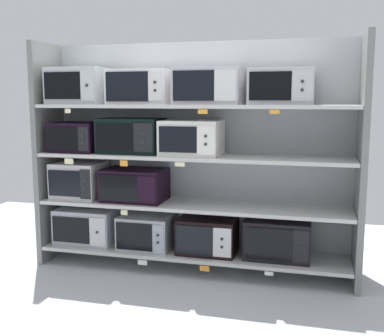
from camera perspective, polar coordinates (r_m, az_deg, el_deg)
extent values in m
cube|color=#B2B7BC|center=(3.40, -4.50, -18.10)|extent=(6.71, 6.00, 0.02)
cube|color=#9EA3A8|center=(4.29, 0.90, 1.69)|extent=(2.91, 0.04, 2.01)
cube|color=slate|center=(4.58, -17.01, 1.76)|extent=(0.05, 0.49, 2.01)
cube|color=slate|center=(3.92, 19.99, 0.56)|extent=(0.05, 0.49, 2.01)
cube|color=beige|center=(4.23, 0.00, -10.26)|extent=(2.71, 0.49, 0.03)
cube|color=#9FA3AF|center=(4.53, -12.65, -6.86)|extent=(0.56, 0.34, 0.32)
cube|color=black|center=(4.41, -14.55, -7.33)|extent=(0.37, 0.01, 0.23)
cube|color=silver|center=(4.29, -11.47, -7.66)|extent=(0.15, 0.01, 0.26)
cylinder|color=#262628|center=(4.29, -11.52, -7.69)|extent=(0.02, 0.01, 0.02)
cube|color=#9DA3AF|center=(4.30, -5.53, -7.69)|extent=(0.47, 0.37, 0.30)
cube|color=black|center=(4.14, -7.07, -8.33)|extent=(0.34, 0.01, 0.24)
cube|color=#9DA3AF|center=(4.07, -4.16, -8.59)|extent=(0.10, 0.01, 0.24)
cylinder|color=#262628|center=(4.07, -4.19, -9.07)|extent=(0.02, 0.01, 0.02)
cylinder|color=#262628|center=(4.05, -4.20, -8.19)|extent=(0.02, 0.01, 0.02)
cube|color=black|center=(4.14, 1.92, -8.19)|extent=(0.50, 0.36, 0.31)
cube|color=black|center=(3.99, 0.32, -8.85)|extent=(0.32, 0.01, 0.25)
cube|color=silver|center=(3.94, 3.69, -9.09)|extent=(0.15, 0.01, 0.25)
cylinder|color=#262628|center=(3.94, 3.66, -9.60)|extent=(0.02, 0.01, 0.02)
cylinder|color=#262628|center=(3.92, 3.67, -8.65)|extent=(0.02, 0.01, 0.02)
cube|color=black|center=(4.05, 10.40, -8.53)|extent=(0.55, 0.32, 0.33)
cube|color=black|center=(3.90, 9.36, -9.19)|extent=(0.39, 0.01, 0.27)
cube|color=black|center=(3.89, 13.17, -9.36)|extent=(0.13, 0.01, 0.27)
cylinder|color=#262628|center=(3.88, 13.17, -9.40)|extent=(0.02, 0.01, 0.02)
cube|color=white|center=(4.12, -6.07, -11.41)|extent=(0.08, 0.00, 0.04)
cube|color=orange|center=(3.97, 1.54, -12.17)|extent=(0.08, 0.00, 0.05)
cube|color=white|center=(3.89, 9.38, -12.60)|extent=(0.07, 0.00, 0.03)
cube|color=beige|center=(4.11, 0.00, -4.56)|extent=(2.71, 0.49, 0.03)
cube|color=#BAB6BA|center=(4.47, -13.53, -1.41)|extent=(0.43, 0.40, 0.33)
cube|color=black|center=(4.31, -15.32, -1.83)|extent=(0.31, 0.01, 0.23)
cube|color=black|center=(4.21, -12.92, -1.97)|extent=(0.10, 0.01, 0.26)
cylinder|color=#262628|center=(4.21, -12.96, -2.47)|extent=(0.02, 0.01, 0.02)
cylinder|color=#262628|center=(4.20, -12.99, -1.50)|extent=(0.02, 0.01, 0.02)
cube|color=black|center=(4.24, -7.01, -2.03)|extent=(0.56, 0.37, 0.29)
cube|color=black|center=(4.10, -9.02, -2.44)|extent=(0.36, 0.01, 0.23)
cube|color=black|center=(4.00, -5.59, -2.64)|extent=(0.17, 0.01, 0.23)
cube|color=beige|center=(4.06, -8.28, -5.41)|extent=(0.06, 0.00, 0.04)
cube|color=beige|center=(4.03, 0.00, 1.41)|extent=(2.71, 0.49, 0.03)
cube|color=black|center=(4.42, -13.72, 3.71)|extent=(0.43, 0.39, 0.27)
cube|color=black|center=(4.26, -15.54, 3.48)|extent=(0.31, 0.01, 0.20)
cube|color=black|center=(4.17, -13.13, 3.46)|extent=(0.10, 0.01, 0.21)
cylinder|color=#262628|center=(4.16, -13.17, 3.05)|extent=(0.02, 0.01, 0.02)
cylinder|color=#262628|center=(4.16, -13.20, 3.85)|extent=(0.02, 0.01, 0.02)
cube|color=black|center=(4.19, -7.39, 3.93)|extent=(0.55, 0.36, 0.31)
cube|color=black|center=(4.05, -9.43, 3.74)|extent=(0.35, 0.01, 0.23)
cube|color=black|center=(3.96, -5.98, 3.70)|extent=(0.17, 0.01, 0.25)
cylinder|color=#262628|center=(3.95, -6.02, 3.19)|extent=(0.02, 0.01, 0.02)
cylinder|color=#262628|center=(3.95, -6.04, 4.18)|extent=(0.02, 0.01, 0.02)
cube|color=silver|center=(4.02, 0.06, 3.72)|extent=(0.50, 0.41, 0.30)
cube|color=black|center=(3.83, -1.74, 3.50)|extent=(0.32, 0.01, 0.21)
cube|color=silver|center=(3.77, 1.70, 3.42)|extent=(0.15, 0.01, 0.24)
cylinder|color=#262628|center=(3.77, 1.67, 2.92)|extent=(0.02, 0.01, 0.02)
cylinder|color=#262628|center=(3.76, 1.67, 3.91)|extent=(0.02, 0.01, 0.02)
cube|color=beige|center=(4.20, -14.79, 0.79)|extent=(0.08, 0.00, 0.05)
cube|color=orange|center=(3.97, -8.32, 0.57)|extent=(0.07, 0.00, 0.05)
cube|color=beige|center=(3.81, -1.50, 0.44)|extent=(0.08, 0.00, 0.03)
cube|color=beige|center=(4.00, 0.00, 7.54)|extent=(2.71, 0.49, 0.03)
cube|color=#B2B7BD|center=(4.39, -13.52, 9.69)|extent=(0.50, 0.40, 0.32)
cube|color=black|center=(4.23, -15.55, 9.67)|extent=(0.35, 0.01, 0.23)
cube|color=#B2B7BD|center=(4.12, -12.67, 9.81)|extent=(0.12, 0.01, 0.26)
cylinder|color=#262628|center=(4.11, -12.73, 9.81)|extent=(0.02, 0.01, 0.02)
cube|color=silver|center=(4.15, -6.27, 9.80)|extent=(0.53, 0.35, 0.30)
cube|color=black|center=(4.00, -7.96, 9.82)|extent=(0.38, 0.01, 0.25)
cube|color=silver|center=(3.91, -4.51, 9.91)|extent=(0.12, 0.01, 0.24)
cylinder|color=#262628|center=(3.90, -4.55, 9.43)|extent=(0.02, 0.01, 0.02)
cylinder|color=#262628|center=(3.90, -4.56, 10.40)|extent=(0.02, 0.01, 0.02)
cube|color=#BBB4BE|center=(3.97, 2.10, 9.94)|extent=(0.55, 0.40, 0.30)
cube|color=black|center=(3.79, 0.17, 10.02)|extent=(0.34, 0.01, 0.24)
cube|color=silver|center=(3.73, 4.08, 10.03)|extent=(0.18, 0.01, 0.24)
cube|color=#B5B3BA|center=(3.88, 10.88, 9.74)|extent=(0.51, 0.37, 0.29)
cube|color=black|center=(3.70, 9.52, 9.85)|extent=(0.32, 0.01, 0.22)
cube|color=#B5B3BA|center=(3.69, 13.31, 9.75)|extent=(0.16, 0.01, 0.23)
cylinder|color=#262628|center=(3.68, 13.29, 9.25)|extent=(0.02, 0.01, 0.02)
cylinder|color=#262628|center=(3.68, 13.33, 10.25)|extent=(0.02, 0.01, 0.02)
cube|color=beige|center=(4.16, -14.93, 6.75)|extent=(0.05, 0.00, 0.04)
cube|color=orange|center=(3.73, 1.32, 6.89)|extent=(0.08, 0.00, 0.04)
cube|color=orange|center=(3.64, 10.05, 6.77)|extent=(0.08, 0.00, 0.03)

